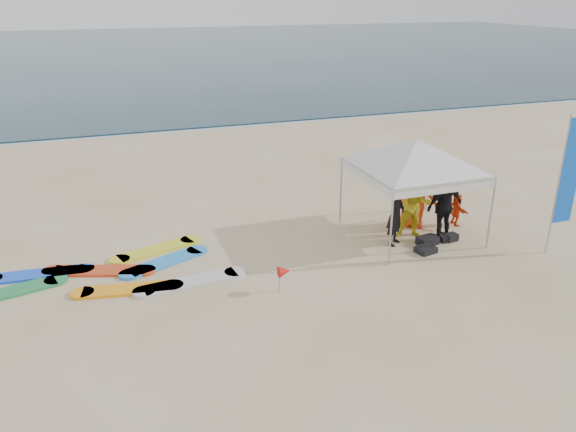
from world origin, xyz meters
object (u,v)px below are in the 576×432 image
(person_black_a, at_px, (396,214))
(feather_flag, at_px, (569,173))
(person_seated, at_px, (457,209))
(person_orange_b, at_px, (411,195))
(canopy_tent, at_px, (417,139))
(person_orange_a, at_px, (419,197))
(person_black_b, at_px, (444,206))
(marker_pennant, at_px, (284,271))
(surfboard_spread, at_px, (117,273))
(person_yellow, at_px, (415,205))

(person_black_a, distance_m, feather_flag, 4.41)
(person_seated, height_order, feather_flag, feather_flag)
(person_orange_b, bearing_deg, person_black_a, 13.49)
(canopy_tent, bearing_deg, person_orange_b, 60.40)
(person_orange_a, bearing_deg, canopy_tent, 76.45)
(canopy_tent, bearing_deg, person_black_b, -38.65)
(person_orange_a, xyz_separation_m, marker_pennant, (-4.90, -2.27, -0.42))
(person_black_b, xyz_separation_m, surfboard_spread, (-8.70, 0.80, -0.94))
(person_yellow, xyz_separation_m, canopy_tent, (0.00, 0.18, 1.82))
(person_black_a, xyz_separation_m, person_orange_a, (1.22, 0.82, 0.04))
(surfboard_spread, bearing_deg, canopy_tent, -1.82)
(canopy_tent, bearing_deg, feather_flag, -36.44)
(person_black_b, relative_size, person_orange_b, 1.05)
(person_yellow, relative_size, marker_pennant, 2.97)
(person_orange_a, height_order, person_black_b, person_black_b)
(person_yellow, height_order, person_orange_a, person_yellow)
(person_seated, bearing_deg, surfboard_spread, 96.86)
(person_black_b, height_order, canopy_tent, canopy_tent)
(canopy_tent, distance_m, surfboard_spread, 8.46)
(person_seated, xyz_separation_m, marker_pennant, (-6.07, -2.04, 0.02))
(person_black_b, distance_m, feather_flag, 3.16)
(person_yellow, distance_m, marker_pennant, 4.74)
(person_black_a, height_order, person_seated, person_black_a)
(person_black_b, distance_m, surfboard_spread, 8.78)
(person_seated, distance_m, feather_flag, 3.28)
(person_black_a, distance_m, person_black_b, 1.43)
(person_black_a, relative_size, person_yellow, 0.92)
(feather_flag, distance_m, surfboard_spread, 11.55)
(person_black_a, bearing_deg, person_seated, -27.20)
(person_black_a, bearing_deg, marker_pennant, 160.35)
(person_black_b, bearing_deg, marker_pennant, 7.22)
(canopy_tent, distance_m, marker_pennant, 5.29)
(person_yellow, xyz_separation_m, marker_pennant, (-4.40, -1.68, -0.45))
(feather_flag, bearing_deg, person_black_a, 154.04)
(person_yellow, relative_size, canopy_tent, 0.45)
(person_yellow, relative_size, surfboard_spread, 0.32)
(person_orange_a, distance_m, person_seated, 1.27)
(person_black_a, bearing_deg, person_yellow, -23.14)
(person_orange_b, xyz_separation_m, surfboard_spread, (-8.38, -0.41, -0.90))
(person_black_a, xyz_separation_m, surfboard_spread, (-7.28, 0.67, -0.84))
(person_orange_b, bearing_deg, person_yellow, 34.97)
(canopy_tent, distance_m, feather_flag, 3.84)
(person_orange_a, height_order, surfboard_spread, person_orange_a)
(person_yellow, distance_m, person_orange_a, 0.77)
(person_orange_a, relative_size, person_orange_b, 0.98)
(person_yellow, bearing_deg, person_orange_a, 70.59)
(person_orange_a, height_order, person_orange_b, person_orange_b)
(person_black_a, distance_m, person_yellow, 0.77)
(person_orange_a, distance_m, person_black_b, 0.98)
(person_seated, xyz_separation_m, feather_flag, (1.39, -2.44, 1.70))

